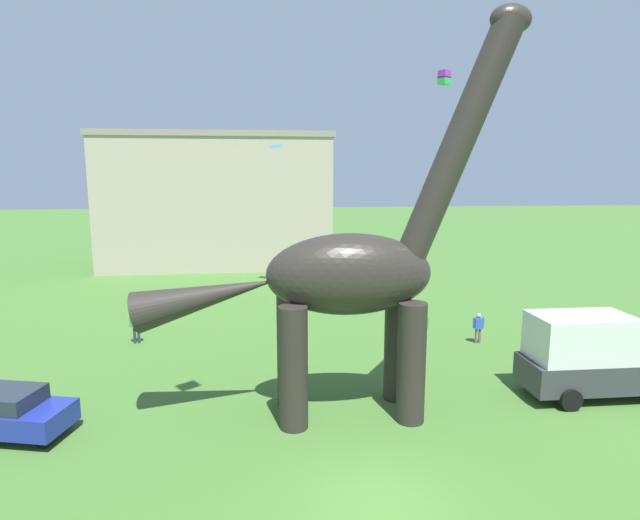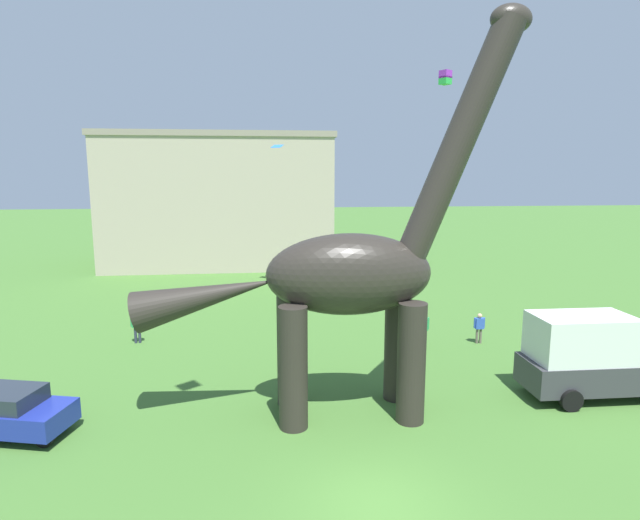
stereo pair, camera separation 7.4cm
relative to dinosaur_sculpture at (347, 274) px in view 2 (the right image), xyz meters
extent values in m
plane|color=#42702D|center=(-0.02, -5.24, -4.99)|extent=(240.00, 240.00, 0.00)
cylinder|color=#2D2823|center=(2.05, 0.92, -2.91)|extent=(0.96, 0.96, 4.15)
cylinder|color=#2D2823|center=(2.05, -0.92, -2.91)|extent=(0.96, 0.96, 4.15)
cylinder|color=#2D2823|center=(-1.92, 0.92, -2.91)|extent=(0.96, 0.96, 4.15)
cylinder|color=#2D2823|center=(-1.92, -0.92, -2.91)|extent=(0.96, 0.96, 4.15)
ellipsoid|color=#2D2823|center=(0.07, 0.00, 0.00)|extent=(5.68, 2.45, 2.80)
cylinder|color=#2D2823|center=(3.75, 0.00, 4.48)|extent=(4.08, 1.05, 8.09)
ellipsoid|color=#2D2823|center=(5.31, 0.00, 8.32)|extent=(1.40, 0.87, 0.96)
cone|color=#2D2823|center=(-4.70, 0.00, -0.64)|extent=(4.99, 1.40, 2.37)
cube|color=navy|center=(-11.23, -0.42, -4.32)|extent=(4.51, 2.75, 0.72)
cube|color=#232B35|center=(-11.23, -0.42, -3.70)|extent=(2.58, 2.07, 0.52)
cylinder|color=black|center=(-9.67, 0.47, -4.68)|extent=(0.65, 0.36, 0.62)
cylinder|color=black|center=(-9.67, -1.31, -4.68)|extent=(0.65, 0.36, 0.62)
cube|color=#38383D|center=(9.65, 0.23, -4.04)|extent=(5.63, 2.19, 1.10)
cube|color=silver|center=(8.87, 0.23, -2.64)|extent=(3.62, 2.07, 1.70)
cylinder|color=black|center=(11.67, 1.28, -4.59)|extent=(0.80, 0.27, 0.80)
cylinder|color=black|center=(7.97, 1.28, -4.59)|extent=(0.80, 0.27, 0.80)
cylinder|color=black|center=(7.97, -0.82, -4.59)|extent=(0.80, 0.27, 0.80)
cylinder|color=black|center=(4.68, 6.40, -4.56)|extent=(0.14, 0.14, 0.86)
cylinder|color=black|center=(4.89, 6.40, -4.56)|extent=(0.14, 0.14, 0.86)
cube|color=green|center=(4.79, 6.40, -3.82)|extent=(0.47, 0.29, 0.61)
sphere|color=tan|center=(4.79, 6.40, -3.38)|extent=(0.27, 0.27, 0.27)
cylinder|color=green|center=(4.52, 6.40, -3.79)|extent=(0.11, 0.11, 0.58)
cylinder|color=green|center=(5.06, 6.40, -3.79)|extent=(0.11, 0.11, 0.58)
cylinder|color=#2D3347|center=(13.90, 3.42, -4.55)|extent=(0.15, 0.15, 0.88)
cylinder|color=#D1333D|center=(13.73, 3.42, -3.76)|extent=(0.12, 0.12, 0.59)
cylinder|color=#2D3347|center=(-9.28, 8.58, -4.58)|extent=(0.14, 0.14, 0.82)
cylinder|color=#2D3347|center=(-9.08, 8.58, -4.58)|extent=(0.14, 0.14, 0.82)
cube|color=green|center=(-9.18, 8.58, -3.87)|extent=(0.45, 0.27, 0.58)
sphere|color=tan|center=(-9.18, 8.58, -3.45)|extent=(0.26, 0.26, 0.26)
cylinder|color=green|center=(-9.43, 8.58, -3.85)|extent=(0.11, 0.11, 0.55)
cylinder|color=green|center=(-8.92, 8.58, -3.85)|extent=(0.11, 0.11, 0.55)
cylinder|color=#6B6056|center=(7.69, 6.66, -4.61)|extent=(0.13, 0.13, 0.76)
cylinder|color=#6B6056|center=(7.87, 6.66, -4.61)|extent=(0.13, 0.13, 0.76)
cube|color=blue|center=(7.78, 6.66, -3.96)|extent=(0.41, 0.25, 0.54)
sphere|color=tan|center=(7.78, 6.66, -3.57)|extent=(0.24, 0.24, 0.24)
cylinder|color=blue|center=(7.54, 6.66, -3.93)|extent=(0.10, 0.10, 0.51)
cylinder|color=blue|center=(8.02, 6.66, -3.93)|extent=(0.10, 0.10, 0.51)
cube|color=purple|center=(7.51, 12.21, 8.90)|extent=(0.73, 0.73, 0.43)
cube|color=green|center=(7.51, 12.21, 8.57)|extent=(0.73, 0.73, 0.43)
cube|color=#287AE5|center=(-1.77, 19.88, 5.31)|extent=(0.98, 0.91, 0.23)
cube|color=#B7A893|center=(-6.78, 32.22, 0.74)|extent=(20.04, 11.18, 11.45)
cube|color=gray|center=(-6.78, 32.22, 6.72)|extent=(20.44, 11.41, 0.50)
camera|label=1|loc=(-2.86, -16.81, 3.34)|focal=28.67mm
camera|label=2|loc=(-2.79, -16.82, 3.34)|focal=28.67mm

